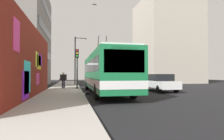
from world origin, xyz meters
name	(u,v)px	position (x,y,z in m)	size (l,w,h in m)	color
ground_plane	(81,92)	(0.00, 0.00, 0.00)	(80.00, 80.00, 0.00)	black
sidewalk_slab	(63,91)	(0.00, 1.60, 0.07)	(48.00, 3.20, 0.15)	#ADA8A0
graffiti_wall	(32,63)	(-4.45, 3.35, 2.31)	(13.12, 0.32, 4.63)	maroon
building_far_left	(9,36)	(10.19, 9.20, 6.69)	(13.59, 9.53, 13.38)	gray
building_far_right	(166,42)	(16.68, -17.00, 7.93)	(11.13, 9.96, 15.87)	#B2A899
city_bus	(105,72)	(-2.00, -1.80, 1.79)	(12.17, 2.58, 4.99)	#19723F
parked_car_white	(159,82)	(-1.20, -7.00, 0.83)	(4.53, 1.81, 1.58)	white
parked_car_navy	(137,80)	(5.13, -7.00, 0.83)	(4.26, 1.94, 1.58)	navy
pedestrian_midblock	(63,79)	(2.54, 1.72, 1.09)	(0.22, 0.73, 1.62)	#1E1E2D
traffic_light	(77,62)	(1.65, 0.35, 2.80)	(0.49, 0.28, 3.92)	#2D382D
street_lamp	(77,57)	(9.47, 0.26, 3.96)	(0.44, 1.71, 6.64)	#4C4C51
curbside_puddle	(90,94)	(-2.07, -0.60, 0.00)	(1.59, 1.59, 0.00)	black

